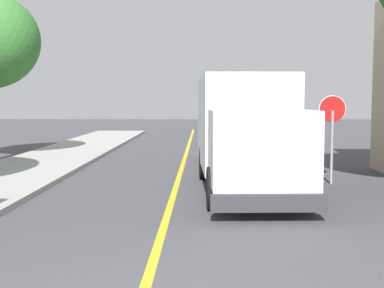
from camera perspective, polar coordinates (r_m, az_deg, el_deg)
The scene contains 7 objects.
centre_line_yellow at distance 14.88m, azimuth -1.80°, elevation -4.79°, with size 0.16×56.00×0.01m, color gold.
box_truck at distance 14.24m, azimuth 5.98°, elevation 1.88°, with size 2.72×7.28×3.20m.
parked_car_near at distance 20.57m, azimuth 4.02°, elevation 0.14°, with size 1.96×4.46×1.67m.
parked_car_mid at distance 27.73m, azimuth 3.37°, elevation 1.41°, with size 1.89×4.44×1.67m.
parked_car_far at distance 34.33m, azimuth 4.08°, elevation 2.10°, with size 1.99×4.47×1.67m.
parked_car_furthest at distance 41.78m, azimuth 3.03°, elevation 2.63°, with size 1.83×4.41×1.67m.
stop_sign at distance 15.72m, azimuth 15.39°, elevation 2.35°, with size 0.80×0.10×2.65m.
Camera 1 is at (0.77, -4.64, 2.54)m, focal length 47.76 mm.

